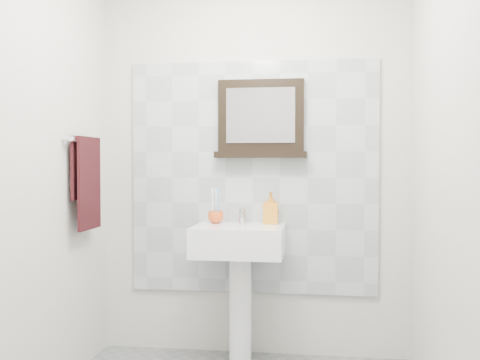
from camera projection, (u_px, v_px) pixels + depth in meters
name	position (u px, v px, depth m)	size (l,w,h in m)	color
back_wall	(253.00, 162.00, 3.65)	(2.00, 0.01, 2.50)	beige
front_wall	(155.00, 161.00, 1.47)	(2.00, 0.01, 2.50)	beige
left_wall	(20.00, 162.00, 2.70)	(0.01, 2.20, 2.50)	beige
right_wall	(453.00, 162.00, 2.42)	(0.01, 2.20, 2.50)	beige
splashback	(253.00, 177.00, 3.64)	(1.60, 0.02, 1.50)	#A3ACB1
pedestal_sink	(239.00, 255.00, 3.45)	(0.55, 0.44, 0.96)	white
toothbrush_cup	(216.00, 217.00, 3.57)	(0.10, 0.10, 0.08)	#D64F19
toothbrushes	(215.00, 204.00, 3.57)	(0.05, 0.04, 0.21)	white
soap_dispenser	(271.00, 208.00, 3.54)	(0.09, 0.09, 0.20)	#D05C18
framed_mirror	(261.00, 121.00, 3.59)	(0.59, 0.11, 0.50)	black
towel_bar	(85.00, 140.00, 3.32)	(0.07, 0.40, 0.03)	silver
hand_towel	(87.00, 176.00, 3.33)	(0.06, 0.30, 0.55)	black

